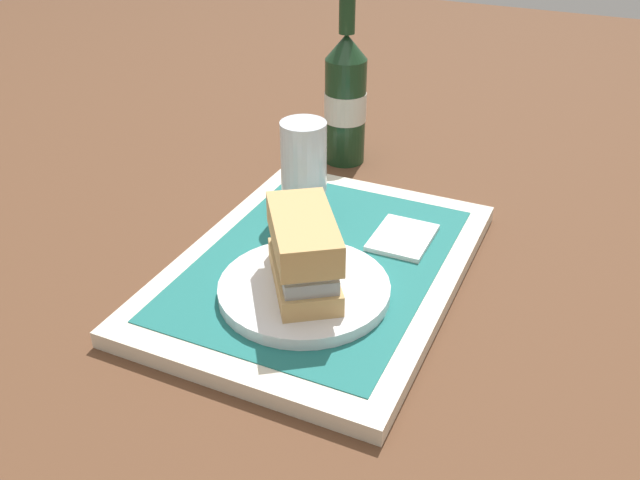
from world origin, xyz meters
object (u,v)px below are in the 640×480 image
(sandwich, at_px, (303,249))
(beer_bottle, at_px, (345,98))
(plate, at_px, (304,289))
(beer_glass, at_px, (304,164))

(sandwich, height_order, beer_bottle, beer_bottle)
(plate, distance_m, beer_bottle, 0.41)
(sandwich, distance_m, beer_bottle, 0.40)
(plate, xyz_separation_m, beer_bottle, (0.39, 0.11, 0.08))
(beer_glass, bearing_deg, plate, -154.33)
(sandwich, xyz_separation_m, beer_bottle, (0.38, 0.11, 0.03))
(plate, xyz_separation_m, sandwich, (0.00, 0.00, 0.05))
(beer_glass, distance_m, beer_bottle, 0.21)
(plate, bearing_deg, beer_glass, 25.67)
(sandwich, bearing_deg, beer_bottle, -18.09)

